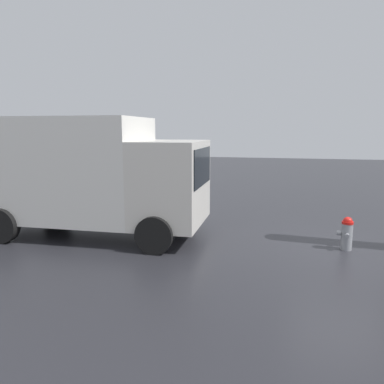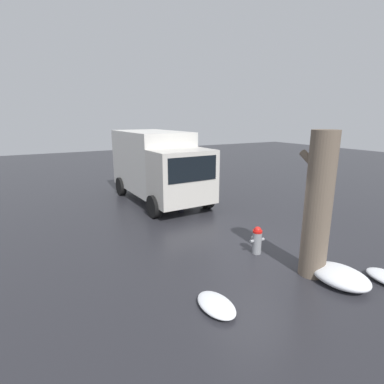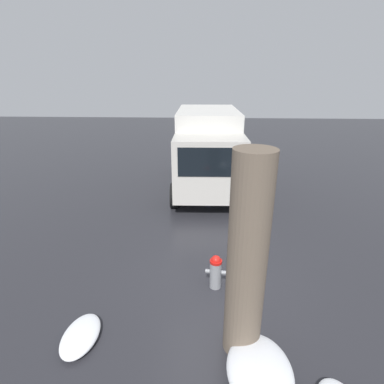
% 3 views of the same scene
% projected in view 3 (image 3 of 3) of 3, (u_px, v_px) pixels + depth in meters
% --- Properties ---
extents(ground_plane, '(60.00, 60.00, 0.00)m').
position_uv_depth(ground_plane, '(215.00, 286.00, 6.83)').
color(ground_plane, '#28282D').
extents(fire_hydrant, '(0.37, 0.47, 0.81)m').
position_uv_depth(fire_hydrant, '(216.00, 271.00, 6.68)').
color(fire_hydrant, gray).
rests_on(fire_hydrant, ground_plane).
extents(tree_trunk, '(0.97, 0.64, 3.56)m').
position_uv_depth(tree_trunk, '(247.00, 259.00, 4.70)').
color(tree_trunk, '#6B5B4C').
rests_on(tree_trunk, ground_plane).
extents(delivery_truck, '(6.18, 2.88, 3.20)m').
position_uv_depth(delivery_truck, '(208.00, 147.00, 12.49)').
color(delivery_truck, beige).
rests_on(delivery_truck, ground_plane).
extents(pedestrian, '(0.35, 0.35, 1.62)m').
position_uv_depth(pedestrian, '(209.00, 184.00, 10.75)').
color(pedestrian, '#23232D').
rests_on(pedestrian, ground_plane).
extents(snow_pile_by_hydrant, '(1.06, 0.64, 0.19)m').
position_uv_depth(snow_pile_by_hydrant, '(81.00, 336.00, 5.41)').
color(snow_pile_by_hydrant, white).
rests_on(snow_pile_by_hydrant, ground_plane).
extents(snow_pile_by_tree, '(1.40, 1.03, 0.37)m').
position_uv_depth(snow_pile_by_tree, '(260.00, 371.00, 4.67)').
color(snow_pile_by_tree, white).
rests_on(snow_pile_by_tree, ground_plane).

